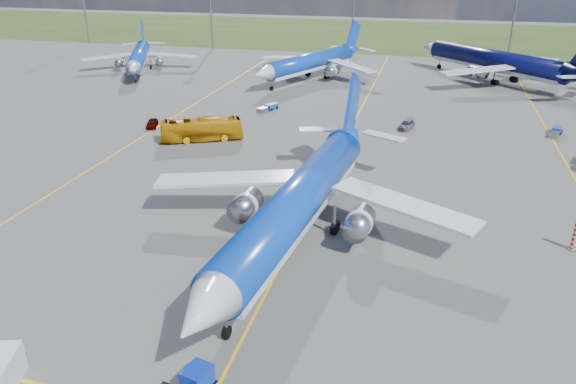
% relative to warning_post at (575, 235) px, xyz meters
% --- Properties ---
extents(ground, '(400.00, 400.00, 0.00)m').
position_rel_warning_post_xyz_m(ground, '(-26.00, -8.00, -1.50)').
color(ground, '#545452').
rests_on(ground, ground).
extents(grass_strip, '(400.00, 80.00, 0.01)m').
position_rel_warning_post_xyz_m(grass_strip, '(-26.00, 142.00, -1.50)').
color(grass_strip, '#2D4719').
rests_on(grass_strip, ground).
extents(taxiway_lines, '(60.25, 160.00, 0.02)m').
position_rel_warning_post_xyz_m(taxiway_lines, '(-25.83, 19.70, -1.49)').
color(taxiway_lines, yellow).
rests_on(taxiway_lines, ground).
extents(floodlight_masts, '(202.20, 0.50, 22.70)m').
position_rel_warning_post_xyz_m(floodlight_masts, '(-16.00, 102.00, 11.06)').
color(floodlight_masts, slate).
rests_on(floodlight_masts, ground).
extents(warning_post, '(0.50, 0.50, 3.00)m').
position_rel_warning_post_xyz_m(warning_post, '(0.00, 0.00, 0.00)').
color(warning_post, red).
rests_on(warning_post, ground).
extents(bg_jet_nw, '(40.71, 45.29, 9.72)m').
position_rel_warning_post_xyz_m(bg_jet_nw, '(-80.13, 66.52, -1.50)').
color(bg_jet_nw, '#0D3FBC').
rests_on(bg_jet_nw, ground).
extents(bg_jet_nnw, '(44.42, 49.60, 10.67)m').
position_rel_warning_post_xyz_m(bg_jet_nnw, '(-39.99, 67.94, -1.50)').
color(bg_jet_nnw, '#0D3FBC').
rests_on(bg_jet_nnw, ground).
extents(bg_jet_n, '(59.25, 59.26, 12.46)m').
position_rel_warning_post_xyz_m(bg_jet_n, '(-1.64, 75.92, -1.50)').
color(bg_jet_n, '#070A3E').
rests_on(bg_jet_n, ground).
extents(main_airliner, '(40.18, 50.10, 12.23)m').
position_rel_warning_post_xyz_m(main_airliner, '(-25.54, -5.00, -1.50)').
color(main_airliner, '#0D3FBC').
rests_on(main_airliner, ground).
extents(uld_container, '(1.91, 2.18, 1.49)m').
position_rel_warning_post_xyz_m(uld_container, '(-27.24, -25.67, -0.76)').
color(uld_container, '#0D33BA').
rests_on(uld_container, ground).
extents(apron_bus, '(12.07, 7.83, 3.36)m').
position_rel_warning_post_xyz_m(apron_bus, '(-46.51, 22.14, 0.18)').
color(apron_bus, orange).
rests_on(apron_bus, ground).
extents(service_car_a, '(2.67, 4.19, 1.33)m').
position_rel_warning_post_xyz_m(service_car_a, '(-56.82, 26.50, -0.84)').
color(service_car_a, '#999999').
rests_on(service_car_a, ground).
extents(service_car_b, '(4.71, 3.06, 1.21)m').
position_rel_warning_post_xyz_m(service_car_b, '(-26.15, 27.25, -0.90)').
color(service_car_b, '#999999').
rests_on(service_car_b, ground).
extents(service_car_c, '(2.72, 4.69, 1.28)m').
position_rel_warning_post_xyz_m(service_car_c, '(-17.50, 35.72, -0.86)').
color(service_car_c, '#999999').
rests_on(service_car_c, ground).
extents(baggage_tug_c, '(2.92, 4.67, 1.03)m').
position_rel_warning_post_xyz_m(baggage_tug_c, '(-41.71, 40.78, -1.02)').
color(baggage_tug_c, navy).
rests_on(baggage_tug_c, ground).
extents(baggage_tug_e, '(2.50, 4.74, 1.03)m').
position_rel_warning_post_xyz_m(baggage_tug_e, '(4.83, 38.08, -1.02)').
color(baggage_tug_e, '#1A45A0').
rests_on(baggage_tug_e, ground).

